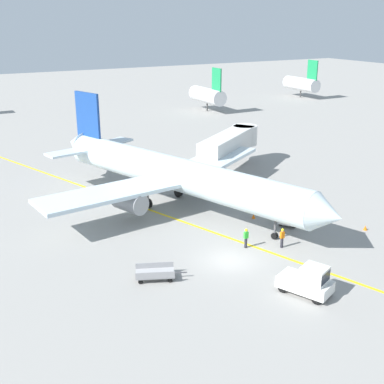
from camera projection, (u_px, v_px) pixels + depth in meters
The scene contains 14 objects.
ground_plane at pixel (229, 261), 39.43m from camera, with size 300.00×300.00×0.00m, color gray.
taxi_line_yellow at pixel (216, 233), 44.41m from camera, with size 0.30×80.00×0.01m, color yellow.
airliner at pixel (173, 173), 49.81m from camera, with size 27.55×34.25×10.10m.
jet_bridge at pixel (232, 142), 61.46m from camera, with size 11.92×9.39×4.85m.
pushback_tug at pixel (308, 281), 34.39m from camera, with size 3.20×4.06×2.20m.
baggage_tug_near_wing at pixel (270, 197), 50.60m from camera, with size 2.61×2.62×2.10m.
belt_loader_forward_hold at pixel (292, 214), 46.63m from camera, with size 4.83×3.87×2.59m.
baggage_cart_loaded at pixel (155, 273), 36.54m from camera, with size 3.78×2.51×0.94m.
ground_crew_marshaller at pixel (246, 237), 41.38m from camera, with size 0.36×0.24×1.70m.
ground_crew_wing_walker at pixel (282, 237), 41.40m from camera, with size 0.36×0.24×1.70m.
safety_cone_nose_left at pixel (254, 216), 47.64m from camera, with size 0.36×0.36×0.44m, color orange.
safety_cone_nose_right at pixel (365, 228), 45.02m from camera, with size 0.36×0.36×0.44m, color orange.
distant_aircraft_mid_right at pixel (208, 95), 100.68m from camera, with size 3.00×10.10×8.80m.
distant_aircraft_far_right at pixel (302, 84), 117.83m from camera, with size 3.00×10.10×8.80m.
Camera 1 is at (-19.47, -29.76, 18.10)m, focal length 47.10 mm.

